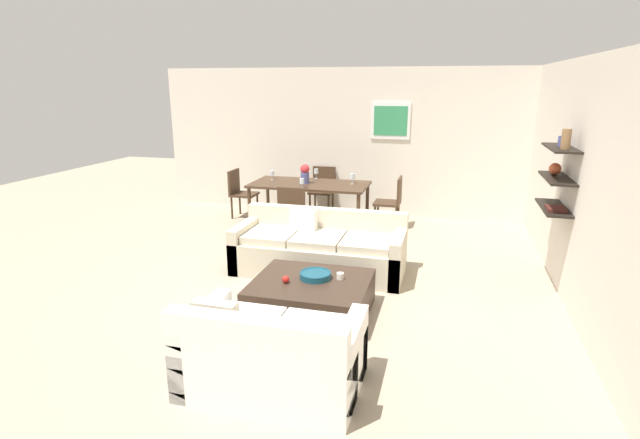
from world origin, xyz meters
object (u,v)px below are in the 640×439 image
object	(u,v)px
sofa_beige	(319,250)
wine_glass_foot	(302,181)
apple_on_coffee_table	(286,279)
dining_chair_left_far	(240,190)
coffee_table	(311,297)
candle_jar	(340,276)
decorative_bowl	(315,275)
dining_chair_right_far	(392,199)
loveseat_white	(271,355)
dining_chair_head	(323,187)
dining_chair_foot	(294,210)
wine_glass_left_far	(272,173)
wine_glass_head	(316,172)
centerpiece_vase	(305,173)
wine_glass_right_far	(352,176)
dining_table	(310,187)

from	to	relation	value
sofa_beige	wine_glass_foot	world-z (taller)	wine_glass_foot
apple_on_coffee_table	dining_chair_left_far	bearing A→B (deg)	120.24
coffee_table	candle_jar	bearing A→B (deg)	23.50
decorative_bowl	dining_chair_right_far	size ratio (longest dim) A/B	0.39
loveseat_white	dining_chair_right_far	world-z (taller)	dining_chair_right_far
apple_on_coffee_table	dining_chair_head	xyz separation A→B (m)	(-0.73, 4.36, 0.09)
dining_chair_right_far	dining_chair_foot	distance (m)	1.81
dining_chair_left_far	dining_chair_foot	bearing A→B (deg)	-38.76
wine_glass_foot	wine_glass_left_far	distance (m)	0.92
wine_glass_head	wine_glass_foot	bearing A→B (deg)	-90.00
wine_glass_left_far	dining_chair_right_far	bearing A→B (deg)	2.71
wine_glass_head	centerpiece_vase	world-z (taller)	centerpiece_vase
wine_glass_right_far	dining_chair_foot	bearing A→B (deg)	-125.22
dining_chair_left_far	wine_glass_left_far	size ratio (longest dim) A/B	5.27
wine_glass_foot	dining_chair_head	bearing A→B (deg)	90.00
wine_glass_foot	wine_glass_head	world-z (taller)	wine_glass_head
wine_glass_foot	centerpiece_vase	bearing A→B (deg)	99.97
dining_chair_foot	wine_glass_foot	distance (m)	0.59
decorative_bowl	dining_chair_left_far	distance (m)	4.23
wine_glass_head	centerpiece_vase	bearing A→B (deg)	-98.98
candle_jar	loveseat_white	bearing A→B (deg)	-98.84
dining_chair_head	sofa_beige	bearing A→B (deg)	-76.20
coffee_table	centerpiece_vase	xyz separation A→B (m)	(-1.05, 3.30, 0.73)
wine_glass_foot	decorative_bowl	bearing A→B (deg)	-70.38
dining_table	dining_chair_head	xyz separation A→B (m)	(0.00, 0.91, -0.18)
loveseat_white	coffee_table	xyz separation A→B (m)	(-0.06, 1.38, -0.10)
candle_jar	wine_glass_foot	distance (m)	3.07
loveseat_white	dining_chair_foot	distance (m)	3.94
loveseat_white	wine_glass_head	world-z (taller)	wine_glass_head
dining_chair_head	coffee_table	bearing A→B (deg)	-77.04
apple_on_coffee_table	dining_chair_left_far	distance (m)	4.26
apple_on_coffee_table	candle_jar	bearing A→B (deg)	25.31
decorative_bowl	wine_glass_head	world-z (taller)	wine_glass_head
wine_glass_right_far	wine_glass_foot	distance (m)	0.92
wine_glass_left_far	centerpiece_vase	world-z (taller)	centerpiece_vase
loveseat_white	decorative_bowl	size ratio (longest dim) A/B	4.10
dining_chair_foot	centerpiece_vase	size ratio (longest dim) A/B	2.65
sofa_beige	dining_chair_foot	bearing A→B (deg)	121.88
dining_chair_head	wine_glass_right_far	distance (m)	1.13
apple_on_coffee_table	dining_chair_right_far	distance (m)	3.74
sofa_beige	dining_chair_right_far	bearing A→B (deg)	73.79
sofa_beige	dining_chair_foot	world-z (taller)	dining_chair_foot
candle_jar	wine_glass_foot	size ratio (longest dim) A/B	0.47
dining_chair_left_far	dining_chair_foot	world-z (taller)	same
candle_jar	dining_chair_left_far	world-z (taller)	dining_chair_left_far
dining_chair_foot	wine_glass_head	xyz separation A→B (m)	(-0.00, 1.35, 0.38)
apple_on_coffee_table	dining_chair_left_far	xyz separation A→B (m)	(-2.14, 3.68, 0.09)
apple_on_coffee_table	wine_glass_foot	world-z (taller)	wine_glass_foot
coffee_table	dining_table	bearing A→B (deg)	106.32
coffee_table	decorative_bowl	bearing A→B (deg)	71.09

